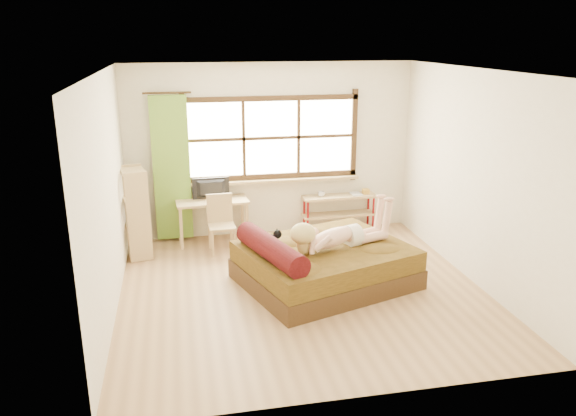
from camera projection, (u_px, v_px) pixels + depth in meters
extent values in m
plane|color=#9E754C|center=(302.00, 290.00, 7.10)|extent=(4.50, 4.50, 0.00)
plane|color=white|center=(304.00, 71.00, 6.30)|extent=(4.50, 4.50, 0.00)
plane|color=silver|center=(271.00, 150.00, 8.81)|extent=(4.50, 0.00, 4.50)
plane|color=silver|center=(363.00, 257.00, 4.60)|extent=(4.50, 0.00, 4.50)
plane|color=silver|center=(107.00, 197.00, 6.28)|extent=(0.00, 4.50, 4.50)
plane|color=silver|center=(475.00, 178.00, 7.12)|extent=(0.00, 4.50, 4.50)
cube|color=#FFEDBF|center=(271.00, 138.00, 8.75)|extent=(2.60, 0.01, 1.30)
cube|color=tan|center=(272.00, 181.00, 8.88)|extent=(2.80, 0.16, 0.04)
cube|color=#468524|center=(172.00, 169.00, 8.47)|extent=(0.55, 0.10, 2.20)
cube|color=black|center=(325.00, 274.00, 7.27)|extent=(2.43, 2.17, 0.25)
cube|color=#392B0D|center=(325.00, 255.00, 7.20)|extent=(2.38, 2.13, 0.25)
cylinder|color=#320808|center=(271.00, 249.00, 6.75)|extent=(0.70, 1.39, 0.28)
cube|color=tan|center=(212.00, 201.00, 8.55)|extent=(1.11, 0.56, 0.04)
cube|color=tan|center=(181.00, 229.00, 8.35)|extent=(0.05, 0.05, 0.65)
cube|color=tan|center=(247.00, 223.00, 8.59)|extent=(0.05, 0.05, 0.65)
cube|color=tan|center=(179.00, 221.00, 8.72)|extent=(0.05, 0.05, 0.65)
cube|color=tan|center=(242.00, 216.00, 8.95)|extent=(0.05, 0.05, 0.65)
imported|color=black|center=(211.00, 189.00, 8.55)|extent=(0.57, 0.11, 0.32)
cube|color=tan|center=(222.00, 226.00, 8.23)|extent=(0.40, 0.40, 0.04)
cube|color=tan|center=(220.00, 208.00, 8.32)|extent=(0.38, 0.06, 0.43)
cube|color=tan|center=(213.00, 244.00, 8.10)|extent=(0.04, 0.04, 0.38)
cube|color=tan|center=(235.00, 242.00, 8.18)|extent=(0.04, 0.04, 0.38)
cube|color=tan|center=(210.00, 237.00, 8.40)|extent=(0.04, 0.04, 0.38)
cube|color=tan|center=(231.00, 235.00, 8.48)|extent=(0.04, 0.04, 0.38)
cube|color=tan|center=(339.00, 197.00, 9.07)|extent=(1.21, 0.33, 0.04)
cube|color=tan|center=(339.00, 214.00, 9.16)|extent=(1.21, 0.33, 0.03)
cylinder|color=maroon|center=(308.00, 218.00, 8.93)|extent=(0.04, 0.04, 0.60)
cylinder|color=maroon|center=(373.00, 213.00, 9.16)|extent=(0.04, 0.04, 0.60)
cylinder|color=maroon|center=(304.00, 213.00, 9.15)|extent=(0.04, 0.04, 0.60)
cylinder|color=maroon|center=(368.00, 209.00, 9.38)|extent=(0.04, 0.04, 0.60)
cube|color=gold|center=(366.00, 191.00, 9.15)|extent=(0.10, 0.10, 0.08)
imported|color=gray|center=(321.00, 194.00, 9.00)|extent=(0.11, 0.11, 0.09)
imported|color=gray|center=(351.00, 194.00, 9.10)|extent=(0.17, 0.23, 0.02)
cube|color=tan|center=(139.00, 252.00, 8.21)|extent=(0.41, 0.58, 0.03)
cube|color=tan|center=(137.00, 226.00, 8.09)|extent=(0.41, 0.58, 0.03)
cube|color=tan|center=(135.00, 199.00, 7.97)|extent=(0.41, 0.58, 0.03)
cube|color=tan|center=(133.00, 171.00, 7.85)|extent=(0.41, 0.58, 0.03)
cube|color=tan|center=(139.00, 218.00, 7.79)|extent=(0.32, 0.09, 1.29)
cube|color=tan|center=(133.00, 207.00, 8.26)|extent=(0.32, 0.09, 1.29)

